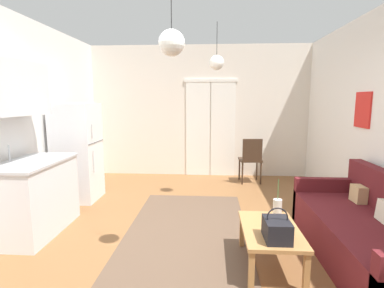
{
  "coord_description": "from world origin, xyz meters",
  "views": [
    {
      "loc": [
        0.26,
        -3.04,
        1.65
      ],
      "look_at": [
        -0.02,
        1.42,
        0.98
      ],
      "focal_mm": 27.77,
      "sensor_mm": 36.0,
      "label": 1
    }
  ],
  "objects_px": {
    "refrigerator": "(77,152)",
    "coffee_table": "(270,233)",
    "couch": "(372,236)",
    "accent_chair": "(251,158)",
    "pendant_lamp_near": "(172,43)",
    "handbag": "(277,229)",
    "bamboo_vase": "(277,208)",
    "pendant_lamp_far": "(217,63)"
  },
  "relations": [
    {
      "from": "bamboo_vase",
      "to": "handbag",
      "type": "xyz_separation_m",
      "value": [
        -0.11,
        -0.51,
        -0.01
      ]
    },
    {
      "from": "refrigerator",
      "to": "pendant_lamp_far",
      "type": "distance_m",
      "value": 2.66
    },
    {
      "from": "bamboo_vase",
      "to": "pendant_lamp_near",
      "type": "height_order",
      "value": "pendant_lamp_near"
    },
    {
      "from": "coffee_table",
      "to": "refrigerator",
      "type": "relative_size",
      "value": 0.55
    },
    {
      "from": "accent_chair",
      "to": "handbag",
      "type": "bearing_deg",
      "value": 82.02
    },
    {
      "from": "couch",
      "to": "bamboo_vase",
      "type": "distance_m",
      "value": 0.96
    },
    {
      "from": "accent_chair",
      "to": "pendant_lamp_far",
      "type": "xyz_separation_m",
      "value": [
        -0.72,
        -1.2,
        1.69
      ]
    },
    {
      "from": "accent_chair",
      "to": "couch",
      "type": "bearing_deg",
      "value": 101.7
    },
    {
      "from": "bamboo_vase",
      "to": "coffee_table",
      "type": "bearing_deg",
      "value": -114.06
    },
    {
      "from": "refrigerator",
      "to": "coffee_table",
      "type": "bearing_deg",
      "value": -33.93
    },
    {
      "from": "accent_chair",
      "to": "pendant_lamp_near",
      "type": "distance_m",
      "value": 3.72
    },
    {
      "from": "coffee_table",
      "to": "pendant_lamp_near",
      "type": "height_order",
      "value": "pendant_lamp_near"
    },
    {
      "from": "couch",
      "to": "refrigerator",
      "type": "distance_m",
      "value": 4.22
    },
    {
      "from": "refrigerator",
      "to": "pendant_lamp_near",
      "type": "distance_m",
      "value": 3.02
    },
    {
      "from": "pendant_lamp_near",
      "to": "accent_chair",
      "type": "bearing_deg",
      "value": 70.07
    },
    {
      "from": "coffee_table",
      "to": "handbag",
      "type": "height_order",
      "value": "handbag"
    },
    {
      "from": "coffee_table",
      "to": "pendant_lamp_far",
      "type": "xyz_separation_m",
      "value": [
        -0.52,
        1.82,
        1.85
      ]
    },
    {
      "from": "couch",
      "to": "bamboo_vase",
      "type": "height_order",
      "value": "couch"
    },
    {
      "from": "bamboo_vase",
      "to": "pendant_lamp_near",
      "type": "xyz_separation_m",
      "value": [
        -1.06,
        -0.39,
        1.63
      ]
    },
    {
      "from": "couch",
      "to": "refrigerator",
      "type": "bearing_deg",
      "value": 155.64
    },
    {
      "from": "bamboo_vase",
      "to": "couch",
      "type": "bearing_deg",
      "value": -7.82
    },
    {
      "from": "refrigerator",
      "to": "accent_chair",
      "type": "height_order",
      "value": "refrigerator"
    },
    {
      "from": "coffee_table",
      "to": "pendant_lamp_far",
      "type": "distance_m",
      "value": 2.65
    },
    {
      "from": "pendant_lamp_near",
      "to": "pendant_lamp_far",
      "type": "height_order",
      "value": "same"
    },
    {
      "from": "bamboo_vase",
      "to": "refrigerator",
      "type": "distance_m",
      "value": 3.32
    },
    {
      "from": "pendant_lamp_near",
      "to": "handbag",
      "type": "bearing_deg",
      "value": -7.09
    },
    {
      "from": "refrigerator",
      "to": "pendant_lamp_far",
      "type": "relative_size",
      "value": 2.28
    },
    {
      "from": "bamboo_vase",
      "to": "pendant_lamp_near",
      "type": "distance_m",
      "value": 1.98
    },
    {
      "from": "refrigerator",
      "to": "pendant_lamp_near",
      "type": "xyz_separation_m",
      "value": [
        1.83,
        -1.99,
        1.34
      ]
    },
    {
      "from": "bamboo_vase",
      "to": "refrigerator",
      "type": "bearing_deg",
      "value": 151.04
    },
    {
      "from": "coffee_table",
      "to": "couch",
      "type": "bearing_deg",
      "value": 7.61
    },
    {
      "from": "pendant_lamp_near",
      "to": "bamboo_vase",
      "type": "bearing_deg",
      "value": 20.15
    },
    {
      "from": "coffee_table",
      "to": "handbag",
      "type": "relative_size",
      "value": 2.94
    },
    {
      "from": "couch",
      "to": "bamboo_vase",
      "type": "relative_size",
      "value": 4.9
    },
    {
      "from": "bamboo_vase",
      "to": "handbag",
      "type": "distance_m",
      "value": 0.52
    },
    {
      "from": "bamboo_vase",
      "to": "pendant_lamp_far",
      "type": "relative_size",
      "value": 0.6
    },
    {
      "from": "pendant_lamp_far",
      "to": "coffee_table",
      "type": "bearing_deg",
      "value": -74.23
    },
    {
      "from": "accent_chair",
      "to": "refrigerator",
      "type": "bearing_deg",
      "value": 16.69
    },
    {
      "from": "pendant_lamp_far",
      "to": "accent_chair",
      "type": "bearing_deg",
      "value": 59.14
    },
    {
      "from": "couch",
      "to": "coffee_table",
      "type": "distance_m",
      "value": 1.05
    },
    {
      "from": "coffee_table",
      "to": "accent_chair",
      "type": "xyz_separation_m",
      "value": [
        0.2,
        3.02,
        0.16
      ]
    },
    {
      "from": "coffee_table",
      "to": "pendant_lamp_near",
      "type": "relative_size",
      "value": 1.15
    }
  ]
}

